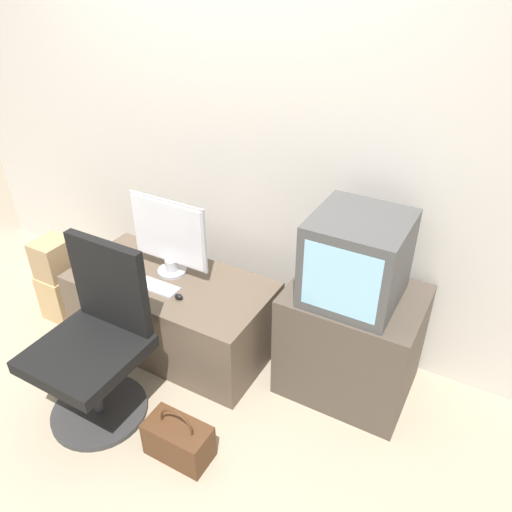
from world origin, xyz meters
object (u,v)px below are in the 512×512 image
(crt_tv, at_px, (357,259))
(office_chair, at_px, (96,346))
(main_monitor, at_px, (169,236))
(handbag, at_px, (179,440))
(mouse, at_px, (179,297))
(cardboard_box_lower, at_px, (63,294))
(keyboard, at_px, (151,285))

(crt_tv, xyz_separation_m, office_chair, (-1.07, -0.75, -0.44))
(main_monitor, distance_m, crt_tv, 1.10)
(main_monitor, height_order, handbag, main_monitor)
(mouse, bearing_deg, cardboard_box_lower, -179.57)
(keyboard, xyz_separation_m, crt_tv, (1.11, 0.26, 0.38))
(cardboard_box_lower, xyz_separation_m, handbag, (1.35, -0.53, -0.06))
(keyboard, bearing_deg, main_monitor, 83.19)
(mouse, xyz_separation_m, crt_tv, (0.89, 0.28, 0.37))
(cardboard_box_lower, relative_size, handbag, 0.99)
(cardboard_box_lower, bearing_deg, handbag, -21.43)
(handbag, bearing_deg, keyboard, 135.60)
(crt_tv, relative_size, handbag, 1.41)
(handbag, bearing_deg, office_chair, 172.91)
(handbag, bearing_deg, cardboard_box_lower, 158.57)
(keyboard, distance_m, handbag, 0.89)
(mouse, bearing_deg, keyboard, 173.34)
(main_monitor, xyz_separation_m, office_chair, (0.02, -0.67, -0.30))
(mouse, xyz_separation_m, office_chair, (-0.18, -0.47, -0.07))
(main_monitor, relative_size, mouse, 9.98)
(keyboard, bearing_deg, handbag, -44.40)
(mouse, relative_size, handbag, 0.16)
(mouse, distance_m, crt_tv, 1.01)
(keyboard, distance_m, office_chair, 0.50)
(crt_tv, xyz_separation_m, handbag, (-0.54, -0.82, -0.76))
(office_chair, relative_size, handbag, 2.95)
(handbag, bearing_deg, main_monitor, 126.95)
(crt_tv, height_order, handbag, crt_tv)
(office_chair, bearing_deg, crt_tv, 35.16)
(keyboard, bearing_deg, crt_tv, 13.08)
(mouse, relative_size, office_chair, 0.05)
(main_monitor, distance_m, keyboard, 0.30)
(main_monitor, xyz_separation_m, handbag, (0.55, -0.74, -0.62))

